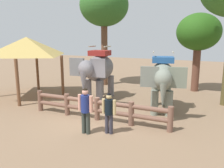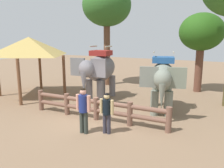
{
  "view_description": "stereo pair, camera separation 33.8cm",
  "coord_description": "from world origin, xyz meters",
  "px_view_note": "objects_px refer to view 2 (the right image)",
  "views": [
    {
      "loc": [
        5.11,
        -8.63,
        3.73
      ],
      "look_at": [
        0.0,
        1.48,
        1.4
      ],
      "focal_mm": 36.73,
      "sensor_mm": 36.0,
      "label": 1
    },
    {
      "loc": [
        5.41,
        -8.47,
        3.73
      ],
      "look_at": [
        0.0,
        1.48,
        1.4
      ],
      "focal_mm": 36.73,
      "sensor_mm": 36.0,
      "label": 2
    }
  ],
  "objects_px": {
    "tourist_woman_in_black": "(107,110)",
    "tree_back_center": "(201,33)",
    "log_fence": "(96,107)",
    "elephant_near_left": "(99,70)",
    "elephant_center": "(162,79)",
    "tourist_man_in_blue": "(83,107)",
    "tree_far_left": "(107,7)",
    "thatched_shelter": "(29,47)"
  },
  "relations": [
    {
      "from": "elephant_center",
      "to": "tourist_woman_in_black",
      "type": "xyz_separation_m",
      "value": [
        -1.1,
        -3.62,
        -0.75
      ]
    },
    {
      "from": "tourist_woman_in_black",
      "to": "tree_back_center",
      "type": "distance_m",
      "value": 9.89
    },
    {
      "from": "elephant_near_left",
      "to": "thatched_shelter",
      "type": "relative_size",
      "value": 0.78
    },
    {
      "from": "elephant_center",
      "to": "tourist_man_in_blue",
      "type": "distance_m",
      "value": 4.5
    },
    {
      "from": "tourist_man_in_blue",
      "to": "log_fence",
      "type": "bearing_deg",
      "value": 104.13
    },
    {
      "from": "elephant_near_left",
      "to": "tourist_man_in_blue",
      "type": "xyz_separation_m",
      "value": [
        2.08,
        -4.57,
        -0.75
      ]
    },
    {
      "from": "elephant_near_left",
      "to": "tree_back_center",
      "type": "xyz_separation_m",
      "value": [
        4.9,
        5.04,
        2.16
      ]
    },
    {
      "from": "tourist_man_in_blue",
      "to": "tree_back_center",
      "type": "height_order",
      "value": "tree_back_center"
    },
    {
      "from": "tree_back_center",
      "to": "thatched_shelter",
      "type": "bearing_deg",
      "value": -145.39
    },
    {
      "from": "tree_far_left",
      "to": "tree_back_center",
      "type": "xyz_separation_m",
      "value": [
        6.72,
        0.94,
        -1.99
      ]
    },
    {
      "from": "elephant_center",
      "to": "tourist_man_in_blue",
      "type": "relative_size",
      "value": 1.97
    },
    {
      "from": "log_fence",
      "to": "tree_back_center",
      "type": "xyz_separation_m",
      "value": [
        3.2,
        8.1,
        3.37
      ]
    },
    {
      "from": "tree_back_center",
      "to": "elephant_center",
      "type": "bearing_deg",
      "value": -99.25
    },
    {
      "from": "thatched_shelter",
      "to": "tree_back_center",
      "type": "relative_size",
      "value": 0.92
    },
    {
      "from": "elephant_near_left",
      "to": "thatched_shelter",
      "type": "xyz_separation_m",
      "value": [
        -4.29,
        -1.31,
        1.32
      ]
    },
    {
      "from": "tourist_woman_in_black",
      "to": "tree_back_center",
      "type": "relative_size",
      "value": 0.31
    },
    {
      "from": "tree_back_center",
      "to": "tree_far_left",
      "type": "bearing_deg",
      "value": -172.02
    },
    {
      "from": "log_fence",
      "to": "elephant_center",
      "type": "bearing_deg",
      "value": 47.7
    },
    {
      "from": "tourist_woman_in_black",
      "to": "tourist_man_in_blue",
      "type": "xyz_separation_m",
      "value": [
        -0.81,
        -0.4,
        0.11
      ]
    },
    {
      "from": "tree_far_left",
      "to": "tree_back_center",
      "type": "height_order",
      "value": "tree_far_left"
    },
    {
      "from": "log_fence",
      "to": "tourist_woman_in_black",
      "type": "distance_m",
      "value": 1.66
    },
    {
      "from": "log_fence",
      "to": "elephant_near_left",
      "type": "xyz_separation_m",
      "value": [
        -1.7,
        3.06,
        1.21
      ]
    },
    {
      "from": "tourist_woman_in_black",
      "to": "tourist_man_in_blue",
      "type": "height_order",
      "value": "tourist_man_in_blue"
    },
    {
      "from": "elephant_near_left",
      "to": "tree_far_left",
      "type": "xyz_separation_m",
      "value": [
        -1.81,
        4.1,
        4.15
      ]
    },
    {
      "from": "thatched_shelter",
      "to": "tourist_man_in_blue",
      "type": "bearing_deg",
      "value": -27.05
    },
    {
      "from": "thatched_shelter",
      "to": "tree_back_center",
      "type": "bearing_deg",
      "value": 34.61
    },
    {
      "from": "elephant_near_left",
      "to": "tourist_man_in_blue",
      "type": "distance_m",
      "value": 5.08
    },
    {
      "from": "elephant_near_left",
      "to": "elephant_center",
      "type": "xyz_separation_m",
      "value": [
        3.99,
        -0.54,
        -0.11
      ]
    },
    {
      "from": "log_fence",
      "to": "tree_back_center",
      "type": "distance_m",
      "value": 9.34
    },
    {
      "from": "elephant_center",
      "to": "tourist_woman_in_black",
      "type": "relative_size",
      "value": 2.21
    },
    {
      "from": "tree_back_center",
      "to": "tourist_woman_in_black",
      "type": "bearing_deg",
      "value": -102.33
    },
    {
      "from": "tree_far_left",
      "to": "tourist_woman_in_black",
      "type": "bearing_deg",
      "value": -60.34
    },
    {
      "from": "elephant_center",
      "to": "tree_far_left",
      "type": "distance_m",
      "value": 8.57
    },
    {
      "from": "tourist_woman_in_black",
      "to": "elephant_center",
      "type": "bearing_deg",
      "value": 73.05
    },
    {
      "from": "elephant_center",
      "to": "tourist_woman_in_black",
      "type": "height_order",
      "value": "elephant_center"
    },
    {
      "from": "elephant_center",
      "to": "log_fence",
      "type": "bearing_deg",
      "value": -132.3
    },
    {
      "from": "log_fence",
      "to": "elephant_center",
      "type": "height_order",
      "value": "elephant_center"
    },
    {
      "from": "elephant_near_left",
      "to": "tree_far_left",
      "type": "distance_m",
      "value": 6.1
    },
    {
      "from": "elephant_center",
      "to": "tree_back_center",
      "type": "distance_m",
      "value": 6.09
    },
    {
      "from": "elephant_near_left",
      "to": "tourist_woman_in_black",
      "type": "distance_m",
      "value": 5.14
    },
    {
      "from": "tourist_man_in_blue",
      "to": "tree_far_left",
      "type": "distance_m",
      "value": 10.69
    },
    {
      "from": "elephant_center",
      "to": "tourist_man_in_blue",
      "type": "xyz_separation_m",
      "value": [
        -1.91,
        -4.02,
        -0.64
      ]
    }
  ]
}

